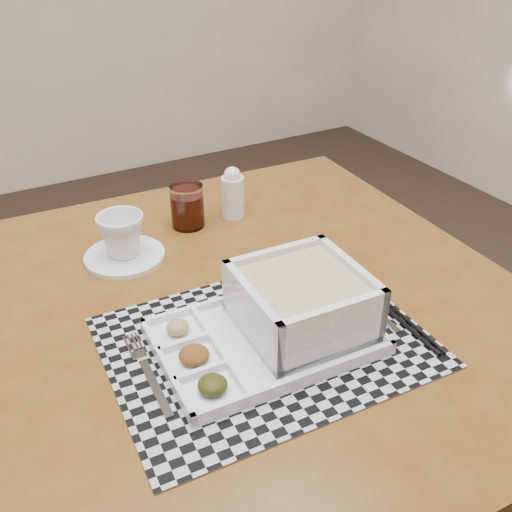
% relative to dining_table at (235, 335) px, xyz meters
% --- Properties ---
extents(dining_table, '(1.01, 1.01, 0.73)m').
position_rel_dining_table_xyz_m(dining_table, '(0.00, 0.00, 0.00)').
color(dining_table, '#5E2F11').
rests_on(dining_table, ground).
extents(placemat, '(0.48, 0.38, 0.00)m').
position_rel_dining_table_xyz_m(placemat, '(-0.01, -0.12, 0.08)').
color(placemat, '#AEADB5').
rests_on(placemat, dining_table).
extents(serving_tray, '(0.33, 0.23, 0.10)m').
position_rel_dining_table_xyz_m(serving_tray, '(0.04, -0.12, 0.12)').
color(serving_tray, white).
rests_on(serving_tray, placemat).
extents(fork, '(0.02, 0.19, 0.00)m').
position_rel_dining_table_xyz_m(fork, '(-0.19, -0.09, 0.08)').
color(fork, silver).
rests_on(fork, placemat).
extents(spoon, '(0.04, 0.18, 0.01)m').
position_rel_dining_table_xyz_m(spoon, '(0.19, -0.07, 0.08)').
color(spoon, silver).
rests_on(spoon, placemat).
extents(chopsticks, '(0.03, 0.24, 0.01)m').
position_rel_dining_table_xyz_m(chopsticks, '(0.21, -0.15, 0.08)').
color(chopsticks, black).
rests_on(chopsticks, placemat).
extents(saucer, '(0.15, 0.15, 0.01)m').
position_rel_dining_table_xyz_m(saucer, '(-0.12, 0.22, 0.08)').
color(saucer, white).
rests_on(saucer, dining_table).
extents(cup, '(0.10, 0.10, 0.08)m').
position_rel_dining_table_xyz_m(cup, '(-0.12, 0.22, 0.13)').
color(cup, white).
rests_on(cup, saucer).
extents(juice_glass, '(0.07, 0.07, 0.09)m').
position_rel_dining_table_xyz_m(juice_glass, '(0.04, 0.28, 0.12)').
color(juice_glass, white).
rests_on(juice_glass, dining_table).
extents(creamer_bottle, '(0.05, 0.05, 0.11)m').
position_rel_dining_table_xyz_m(creamer_bottle, '(0.14, 0.27, 0.13)').
color(creamer_bottle, white).
rests_on(creamer_bottle, dining_table).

